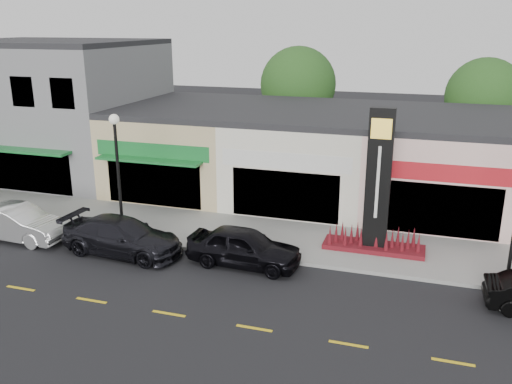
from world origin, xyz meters
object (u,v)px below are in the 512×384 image
pylon_sign (377,202)px  car_dark_sedan (122,236)px  car_black_sedan (244,247)px  lamp_west_near (118,163)px  car_white_van (18,223)px

pylon_sign → car_dark_sedan: (-10.06, -3.26, -1.51)m
car_dark_sedan → car_black_sedan: car_black_sedan is taller
lamp_west_near → car_black_sedan: size_ratio=1.19×
lamp_west_near → car_white_van: 5.36m
car_dark_sedan → car_black_sedan: (5.23, 0.46, 0.02)m
lamp_west_near → pylon_sign: size_ratio=0.91×
lamp_west_near → car_white_van: bearing=-159.9°
lamp_west_near → car_white_van: (-4.35, -1.59, -2.70)m
car_white_van → car_black_sedan: bearing=-84.8°
car_white_van → car_black_sedan: car_black_sedan is taller
lamp_west_near → pylon_sign: (11.00, 1.70, -1.20)m
car_white_van → car_dark_sedan: size_ratio=0.90×
pylon_sign → car_black_sedan: bearing=-149.9°
lamp_west_near → pylon_sign: 11.19m
lamp_west_near → car_dark_sedan: bearing=-58.9°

